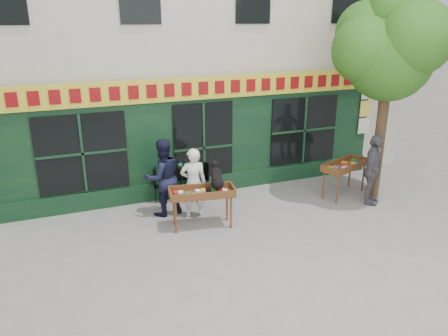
{
  "coord_description": "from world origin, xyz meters",
  "views": [
    {
      "loc": [
        -3.77,
        -8.65,
        4.77
      ],
      "look_at": [
        -0.12,
        0.5,
        1.35
      ],
      "focal_mm": 35.0,
      "sensor_mm": 36.0,
      "label": 1
    }
  ],
  "objects_px": {
    "man_right": "(373,170)",
    "bistro_table": "(181,180)",
    "dog": "(217,175)",
    "man_left": "(163,177)",
    "woman": "(193,183)",
    "book_cart_right": "(345,167)",
    "book_cart_center": "(202,195)"
  },
  "relations": [
    {
      "from": "man_right",
      "to": "bistro_table",
      "type": "height_order",
      "value": "man_right"
    },
    {
      "from": "dog",
      "to": "man_left",
      "type": "distance_m",
      "value": 1.53
    },
    {
      "from": "woman",
      "to": "bistro_table",
      "type": "relative_size",
      "value": 2.34
    },
    {
      "from": "dog",
      "to": "woman",
      "type": "xyz_separation_m",
      "value": [
        -0.35,
        0.7,
        -0.4
      ]
    },
    {
      "from": "book_cart_right",
      "to": "man_left",
      "type": "relative_size",
      "value": 0.82
    },
    {
      "from": "book_cart_center",
      "to": "woman",
      "type": "bearing_deg",
      "value": 99.94
    },
    {
      "from": "book_cart_center",
      "to": "dog",
      "type": "height_order",
      "value": "dog"
    },
    {
      "from": "book_cart_center",
      "to": "bistro_table",
      "type": "distance_m",
      "value": 1.88
    },
    {
      "from": "bistro_table",
      "to": "man_right",
      "type": "bearing_deg",
      "value": -25.58
    },
    {
      "from": "book_cart_center",
      "to": "woman",
      "type": "xyz_separation_m",
      "value": [
        0.0,
        0.65,
        0.07
      ]
    },
    {
      "from": "book_cart_center",
      "to": "book_cart_right",
      "type": "height_order",
      "value": "same"
    },
    {
      "from": "dog",
      "to": "man_left",
      "type": "xyz_separation_m",
      "value": [
        -1.02,
        1.09,
        -0.3
      ]
    },
    {
      "from": "book_cart_right",
      "to": "bistro_table",
      "type": "relative_size",
      "value": 2.13
    },
    {
      "from": "man_right",
      "to": "bistro_table",
      "type": "bearing_deg",
      "value": 113.58
    },
    {
      "from": "woman",
      "to": "man_left",
      "type": "relative_size",
      "value": 0.9
    },
    {
      "from": "man_left",
      "to": "man_right",
      "type": "bearing_deg",
      "value": 154.75
    },
    {
      "from": "book_cart_right",
      "to": "woman",
      "type": "bearing_deg",
      "value": 155.87
    },
    {
      "from": "book_cart_center",
      "to": "man_left",
      "type": "bearing_deg",
      "value": 132.79
    },
    {
      "from": "book_cart_center",
      "to": "book_cart_right",
      "type": "xyz_separation_m",
      "value": [
        4.35,
        0.4,
        0.0
      ]
    },
    {
      "from": "book_cart_center",
      "to": "book_cart_right",
      "type": "relative_size",
      "value": 0.98
    },
    {
      "from": "book_cart_center",
      "to": "man_left",
      "type": "relative_size",
      "value": 0.8
    },
    {
      "from": "book_cart_right",
      "to": "man_right",
      "type": "height_order",
      "value": "man_right"
    },
    {
      "from": "man_left",
      "to": "bistro_table",
      "type": "bearing_deg",
      "value": -141.07
    },
    {
      "from": "woman",
      "to": "bistro_table",
      "type": "bearing_deg",
      "value": -81.34
    },
    {
      "from": "book_cart_right",
      "to": "bistro_table",
      "type": "bearing_deg",
      "value": 140.47
    },
    {
      "from": "woman",
      "to": "book_cart_right",
      "type": "height_order",
      "value": "woman"
    },
    {
      "from": "woman",
      "to": "man_right",
      "type": "relative_size",
      "value": 0.94
    },
    {
      "from": "book_cart_right",
      "to": "man_left",
      "type": "bearing_deg",
      "value": 151.88
    },
    {
      "from": "bistro_table",
      "to": "man_left",
      "type": "xyz_separation_m",
      "value": [
        -0.7,
        -0.82,
        0.44
      ]
    },
    {
      "from": "bistro_table",
      "to": "man_left",
      "type": "bearing_deg",
      "value": -130.49
    },
    {
      "from": "dog",
      "to": "man_right",
      "type": "height_order",
      "value": "man_right"
    },
    {
      "from": "dog",
      "to": "bistro_table",
      "type": "height_order",
      "value": "dog"
    }
  ]
}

